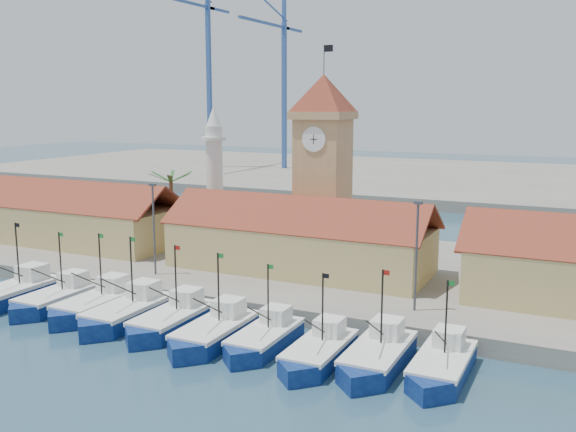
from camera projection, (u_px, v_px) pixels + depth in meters
The scene contains 21 objects.
ground at pixel (188, 350), 47.88m from camera, with size 400.00×400.00×0.00m, color #1C3A4B.
quay at pixel (315, 267), 69.06m from camera, with size 140.00×32.00×1.50m, color gray.
terminal at pixel (465, 180), 145.36m from camera, with size 240.00×80.00×2.00m, color gray.
boat_0 at pixel (12, 295), 58.98m from camera, with size 3.77×10.32×7.81m.
boat_1 at pixel (56, 300), 57.54m from camera, with size 3.47×9.52×7.20m.
boat_2 at pixel (95, 306), 55.76m from camera, with size 3.60×9.87×7.47m.
boat_3 at pixel (126, 314), 53.51m from camera, with size 3.70×10.12×7.66m.
boat_4 at pixel (171, 322), 51.78m from camera, with size 3.53×9.68×7.32m.
boat_5 at pixel (213, 334), 49.04m from camera, with size 3.54×9.69×7.33m.
boat_6 at pixel (263, 340), 47.94m from camera, with size 3.25×8.89×6.73m.
boat_7 at pixel (318, 354), 45.27m from camera, with size 3.27×8.95×6.77m.
boat_8 at pixel (377, 358), 44.42m from camera, with size 3.51×9.60×7.27m.
boat_9 at pixel (441, 368), 42.90m from camera, with size 3.34×9.16×6.93m.
hall_left at pixel (63, 221), 78.59m from camera, with size 31.20×10.13×7.61m.
hall_center at pixel (300, 245), 64.94m from camera, with size 27.04×10.13×7.61m.
clock_tower at pixel (323, 162), 68.88m from camera, with size 5.80×5.80×22.70m.
minaret at pixel (215, 174), 77.45m from camera, with size 3.00×3.00×16.30m.
palm_tree at pixel (172, 202), 78.41m from camera, with size 5.60×5.03×8.39m.
lamp_posts at pixel (267, 236), 57.20m from camera, with size 80.70×0.25×9.03m.
crane_blue_far at pixel (205, 61), 158.79m from camera, with size 1.00×35.17×47.52m.
crane_blue_near at pixel (282, 73), 157.22m from camera, with size 1.00×31.95×42.42m.
Camera 1 is at (26.42, -37.70, 18.16)m, focal length 40.00 mm.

